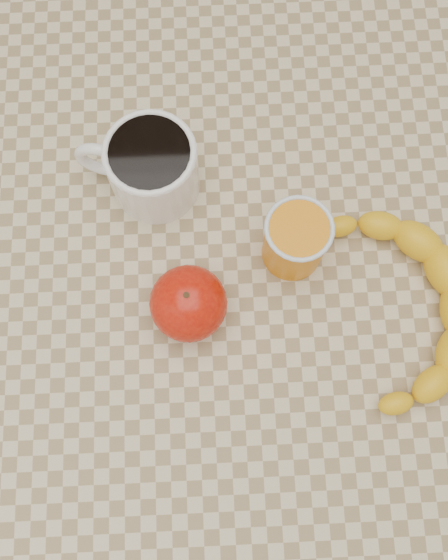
{
  "coord_description": "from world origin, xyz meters",
  "views": [
    {
      "loc": [
        -0.01,
        -0.18,
        1.44
      ],
      "look_at": [
        0.0,
        0.0,
        0.77
      ],
      "focal_mm": 40.0,
      "sensor_mm": 36.0,
      "label": 1
    }
  ],
  "objects_px": {
    "coffee_mug": "(150,167)",
    "banana": "(406,307)",
    "orange_juice_glass": "(295,240)",
    "apple": "(188,303)",
    "table": "(224,301)"
  },
  "relations": [
    {
      "from": "table",
      "to": "orange_juice_glass",
      "type": "bearing_deg",
      "value": 23.65
    },
    {
      "from": "table",
      "to": "apple",
      "type": "bearing_deg",
      "value": -143.37
    },
    {
      "from": "coffee_mug",
      "to": "apple",
      "type": "xyz_separation_m",
      "value": [
        0.04,
        -0.16,
        -0.01
      ]
    },
    {
      "from": "coffee_mug",
      "to": "banana",
      "type": "distance_m",
      "value": 0.32
    },
    {
      "from": "coffee_mug",
      "to": "banana",
      "type": "height_order",
      "value": "coffee_mug"
    },
    {
      "from": "table",
      "to": "banana",
      "type": "height_order",
      "value": "banana"
    },
    {
      "from": "coffee_mug",
      "to": "orange_juice_glass",
      "type": "xyz_separation_m",
      "value": [
        0.16,
        -0.09,
        -0.0
      ]
    },
    {
      "from": "orange_juice_glass",
      "to": "banana",
      "type": "height_order",
      "value": "orange_juice_glass"
    },
    {
      "from": "orange_juice_glass",
      "to": "banana",
      "type": "xyz_separation_m",
      "value": [
        0.12,
        -0.08,
        -0.02
      ]
    },
    {
      "from": "orange_juice_glass",
      "to": "table",
      "type": "bearing_deg",
      "value": -156.35
    },
    {
      "from": "coffee_mug",
      "to": "apple",
      "type": "relative_size",
      "value": 1.39
    },
    {
      "from": "banana",
      "to": "apple",
      "type": "bearing_deg",
      "value": 176.03
    },
    {
      "from": "table",
      "to": "orange_juice_glass",
      "type": "distance_m",
      "value": 0.16
    },
    {
      "from": "apple",
      "to": "banana",
      "type": "distance_m",
      "value": 0.24
    },
    {
      "from": "coffee_mug",
      "to": "banana",
      "type": "xyz_separation_m",
      "value": [
        0.28,
        -0.17,
        -0.03
      ]
    }
  ]
}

